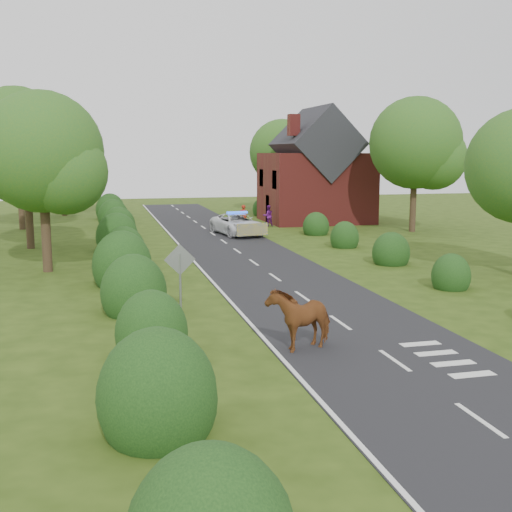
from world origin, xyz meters
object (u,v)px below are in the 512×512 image
object	(u,v)px
police_van	(237,224)
pedestrian_red	(243,216)
pedestrian_purple	(268,216)
cow	(300,322)
road_sign	(180,270)

from	to	relation	value
police_van	pedestrian_red	world-z (taller)	pedestrian_red
pedestrian_red	pedestrian_purple	bearing A→B (deg)	-168.55
police_van	pedestrian_purple	distance (m)	5.44
police_van	pedestrian_purple	world-z (taller)	pedestrian_purple
cow	police_van	distance (m)	25.65
cow	pedestrian_red	distance (m)	29.80
cow	police_van	size ratio (longest dim) A/B	0.38
road_sign	pedestrian_red	xyz separation A→B (m)	(7.89, 25.21, -0.80)
cow	pedestrian_red	bearing A→B (deg)	146.93
pedestrian_red	pedestrian_purple	distance (m)	2.02
pedestrian_red	pedestrian_purple	size ratio (longest dim) A/B	1.06
cow	pedestrian_purple	size ratio (longest dim) A/B	1.32
cow	pedestrian_red	world-z (taller)	pedestrian_red
road_sign	pedestrian_red	size ratio (longest dim) A/B	1.48
police_van	road_sign	bearing A→B (deg)	-116.89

